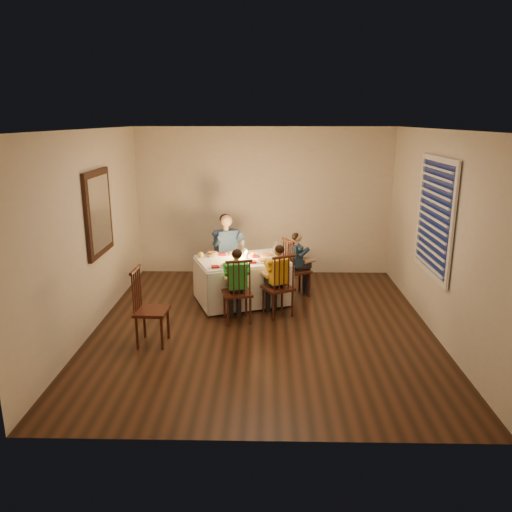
{
  "coord_description": "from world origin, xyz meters",
  "views": [
    {
      "loc": [
        0.05,
        -6.28,
        2.72
      ],
      "look_at": [
        -0.09,
        0.15,
        0.95
      ],
      "focal_mm": 35.0,
      "sensor_mm": 36.0,
      "label": 1
    }
  ],
  "objects_px": {
    "adult": "(227,288)",
    "child_yellow": "(278,315)",
    "chair_near_left": "(237,321)",
    "chair_extra": "(154,343)",
    "chair_end": "(296,295)",
    "dining_table": "(242,272)",
    "chair_near_right": "(278,315)",
    "child_teal": "(296,295)",
    "child_green": "(237,321)",
    "serving_bowl": "(213,255)",
    "chair_adult": "(227,288)"
  },
  "relations": [
    {
      "from": "dining_table",
      "to": "chair_near_right",
      "type": "relative_size",
      "value": 1.68
    },
    {
      "from": "adult",
      "to": "child_yellow",
      "type": "bearing_deg",
      "value": -85.32
    },
    {
      "from": "dining_table",
      "to": "chair_near_left",
      "type": "distance_m",
      "value": 0.91
    },
    {
      "from": "adult",
      "to": "chair_near_left",
      "type": "bearing_deg",
      "value": -109.89
    },
    {
      "from": "child_green",
      "to": "dining_table",
      "type": "bearing_deg",
      "value": -105.85
    },
    {
      "from": "chair_near_right",
      "to": "chair_extra",
      "type": "relative_size",
      "value": 0.95
    },
    {
      "from": "chair_near_right",
      "to": "chair_extra",
      "type": "height_order",
      "value": "chair_extra"
    },
    {
      "from": "chair_end",
      "to": "adult",
      "type": "relative_size",
      "value": 0.75
    },
    {
      "from": "chair_end",
      "to": "chair_extra",
      "type": "relative_size",
      "value": 0.95
    },
    {
      "from": "chair_end",
      "to": "child_yellow",
      "type": "bearing_deg",
      "value": 133.78
    },
    {
      "from": "dining_table",
      "to": "child_teal",
      "type": "bearing_deg",
      "value": 0.35
    },
    {
      "from": "child_teal",
      "to": "chair_end",
      "type": "bearing_deg",
      "value": -0.0
    },
    {
      "from": "chair_extra",
      "to": "chair_near_left",
      "type": "bearing_deg",
      "value": -51.49
    },
    {
      "from": "child_green",
      "to": "chair_adult",
      "type": "bearing_deg",
      "value": -93.53
    },
    {
      "from": "child_green",
      "to": "child_teal",
      "type": "distance_m",
      "value": 1.4
    },
    {
      "from": "chair_extra",
      "to": "serving_bowl",
      "type": "relative_size",
      "value": 5.15
    },
    {
      "from": "chair_near_left",
      "to": "chair_end",
      "type": "bearing_deg",
      "value": -142.67
    },
    {
      "from": "chair_near_right",
      "to": "child_green",
      "type": "xyz_separation_m",
      "value": [
        -0.57,
        -0.22,
        0.0
      ]
    },
    {
      "from": "child_yellow",
      "to": "child_teal",
      "type": "distance_m",
      "value": 0.91
    },
    {
      "from": "chair_near_left",
      "to": "serving_bowl",
      "type": "distance_m",
      "value": 1.23
    },
    {
      "from": "dining_table",
      "to": "child_teal",
      "type": "height_order",
      "value": "dining_table"
    },
    {
      "from": "chair_end",
      "to": "serving_bowl",
      "type": "relative_size",
      "value": 4.87
    },
    {
      "from": "adult",
      "to": "child_yellow",
      "type": "relative_size",
      "value": 1.19
    },
    {
      "from": "dining_table",
      "to": "child_green",
      "type": "height_order",
      "value": "dining_table"
    },
    {
      "from": "chair_near_left",
      "to": "child_yellow",
      "type": "bearing_deg",
      "value": -171.86
    },
    {
      "from": "chair_end",
      "to": "serving_bowl",
      "type": "height_order",
      "value": "serving_bowl"
    },
    {
      "from": "chair_near_left",
      "to": "adult",
      "type": "distance_m",
      "value": 1.43
    },
    {
      "from": "chair_adult",
      "to": "child_teal",
      "type": "relative_size",
      "value": 0.91
    },
    {
      "from": "chair_adult",
      "to": "chair_extra",
      "type": "xyz_separation_m",
      "value": [
        -0.76,
        -2.14,
        0.0
      ]
    },
    {
      "from": "child_green",
      "to": "adult",
      "type": "bearing_deg",
      "value": -93.53
    },
    {
      "from": "dining_table",
      "to": "adult",
      "type": "distance_m",
      "value": 0.85
    },
    {
      "from": "chair_near_left",
      "to": "child_green",
      "type": "distance_m",
      "value": 0.0
    },
    {
      "from": "dining_table",
      "to": "chair_near_right",
      "type": "bearing_deg",
      "value": -65.46
    },
    {
      "from": "chair_near_left",
      "to": "child_yellow",
      "type": "relative_size",
      "value": 0.89
    },
    {
      "from": "chair_extra",
      "to": "child_yellow",
      "type": "distance_m",
      "value": 1.85
    },
    {
      "from": "chair_end",
      "to": "adult",
      "type": "distance_m",
      "value": 1.17
    },
    {
      "from": "chair_adult",
      "to": "adult",
      "type": "relative_size",
      "value": 0.75
    },
    {
      "from": "chair_end",
      "to": "chair_near_left",
      "type": "bearing_deg",
      "value": 114.84
    },
    {
      "from": "chair_near_left",
      "to": "chair_extra",
      "type": "relative_size",
      "value": 0.95
    },
    {
      "from": "child_teal",
      "to": "chair_near_left",
      "type": "bearing_deg",
      "value": 114.84
    },
    {
      "from": "chair_end",
      "to": "serving_bowl",
      "type": "bearing_deg",
      "value": 71.66
    },
    {
      "from": "chair_near_right",
      "to": "chair_adult",
      "type": "bearing_deg",
      "value": -83.79
    },
    {
      "from": "chair_extra",
      "to": "serving_bowl",
      "type": "xyz_separation_m",
      "value": [
        0.59,
        1.64,
        0.71
      ]
    },
    {
      "from": "chair_extra",
      "to": "chair_end",
      "type": "bearing_deg",
      "value": -43.72
    },
    {
      "from": "chair_near_right",
      "to": "child_yellow",
      "type": "height_order",
      "value": "child_yellow"
    },
    {
      "from": "adult",
      "to": "child_teal",
      "type": "relative_size",
      "value": 1.22
    },
    {
      "from": "chair_adult",
      "to": "child_yellow",
      "type": "height_order",
      "value": "child_yellow"
    },
    {
      "from": "chair_near_right",
      "to": "chair_end",
      "type": "xyz_separation_m",
      "value": [
        0.32,
        0.86,
        0.0
      ]
    },
    {
      "from": "chair_near_left",
      "to": "adult",
      "type": "bearing_deg",
      "value": -93.53
    },
    {
      "from": "dining_table",
      "to": "chair_extra",
      "type": "height_order",
      "value": "dining_table"
    }
  ]
}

